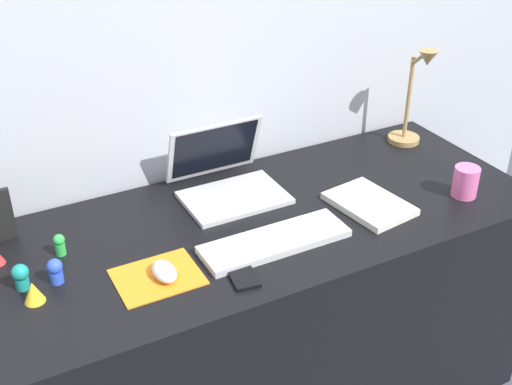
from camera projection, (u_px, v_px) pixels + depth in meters
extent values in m
cube|color=#B2B7C1|center=(202.00, 135.00, 2.10)|extent=(2.88, 0.05, 1.70)
cube|color=black|center=(257.00, 319.00, 2.06)|extent=(1.68, 0.67, 0.74)
cube|color=silver|center=(234.00, 198.00, 1.96)|extent=(0.30, 0.21, 0.01)
cube|color=silver|center=(214.00, 149.00, 2.02)|extent=(0.30, 0.08, 0.19)
cube|color=black|center=(215.00, 149.00, 2.01)|extent=(0.27, 0.06, 0.17)
cube|color=silver|center=(275.00, 241.00, 1.76)|extent=(0.41, 0.13, 0.02)
cube|color=orange|center=(158.00, 277.00, 1.64)|extent=(0.21, 0.17, 0.00)
ellipsoid|color=silver|center=(164.00, 271.00, 1.63)|extent=(0.06, 0.10, 0.03)
cube|color=black|center=(241.00, 273.00, 1.64)|extent=(0.08, 0.14, 0.01)
cylinder|color=#A5844C|center=(404.00, 139.00, 2.31)|extent=(0.11, 0.11, 0.02)
cylinder|color=#A5844C|center=(409.00, 98.00, 2.23)|extent=(0.01, 0.01, 0.29)
cylinder|color=#A5844C|center=(421.00, 57.00, 2.13)|extent=(0.01, 0.08, 0.08)
cone|color=#A5844C|center=(428.00, 58.00, 2.10)|extent=(0.06, 0.06, 0.05)
cube|color=silver|center=(369.00, 204.00, 1.93)|extent=(0.20, 0.26, 0.02)
cylinder|color=pink|center=(466.00, 182.00, 1.97)|extent=(0.08, 0.08, 0.09)
cone|color=yellow|center=(33.00, 292.00, 1.55)|extent=(0.05, 0.05, 0.05)
cylinder|color=blue|center=(57.00, 277.00, 1.61)|extent=(0.03, 0.03, 0.03)
sphere|color=blue|center=(55.00, 266.00, 1.60)|extent=(0.04, 0.04, 0.04)
cylinder|color=green|center=(61.00, 249.00, 1.72)|extent=(0.03, 0.03, 0.03)
sphere|color=green|center=(59.00, 240.00, 1.70)|extent=(0.03, 0.03, 0.03)
cylinder|color=teal|center=(22.00, 283.00, 1.60)|extent=(0.03, 0.03, 0.03)
sphere|color=teal|center=(20.00, 272.00, 1.58)|extent=(0.04, 0.04, 0.04)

